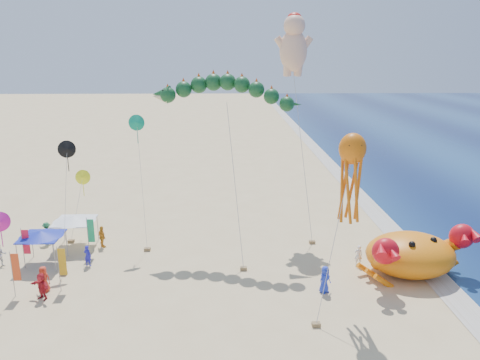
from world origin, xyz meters
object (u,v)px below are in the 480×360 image
at_px(cherub_kite, 294,43).
at_px(canopy_blue, 41,234).
at_px(canopy_white, 74,219).
at_px(octopus_kite, 351,172).
at_px(crab_inflatable, 411,253).
at_px(dragon_kite, 224,96).

xyz_separation_m(cherub_kite, canopy_blue, (-19.88, -8.75, -13.98)).
bearing_deg(canopy_white, octopus_kite, -25.91).
xyz_separation_m(crab_inflatable, canopy_blue, (-27.22, 2.55, 0.77)).
xyz_separation_m(crab_inflatable, octopus_kite, (-5.80, -3.83, 7.07)).
bearing_deg(canopy_blue, octopus_kite, -16.60).
relative_size(octopus_kite, canopy_white, 3.24).
relative_size(crab_inflatable, octopus_kite, 0.78).
relative_size(cherub_kite, canopy_white, 5.54).
bearing_deg(cherub_kite, canopy_white, -163.59).
distance_m(crab_inflatable, dragon_kite, 18.33).
xyz_separation_m(crab_inflatable, canopy_white, (-25.78, 5.87, 0.78)).
bearing_deg(canopy_blue, cherub_kite, 23.77).
bearing_deg(cherub_kite, crab_inflatable, -57.00).
xyz_separation_m(dragon_kite, canopy_blue, (-13.86, -4.06, -9.89)).
relative_size(dragon_kite, canopy_blue, 4.22).
xyz_separation_m(dragon_kite, cherub_kite, (6.01, 4.70, 4.09)).
bearing_deg(canopy_white, canopy_blue, -113.42).
distance_m(crab_inflatable, octopus_kite, 9.92).
relative_size(dragon_kite, cherub_kite, 0.72).
distance_m(crab_inflatable, canopy_white, 26.45).
bearing_deg(cherub_kite, canopy_blue, -156.23).
distance_m(crab_inflatable, cherub_kite, 19.99).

